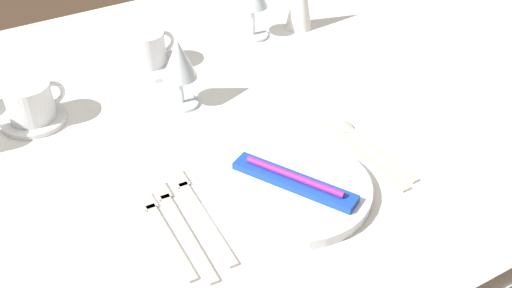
% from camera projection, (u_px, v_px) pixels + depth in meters
% --- Properties ---
extents(dining_table, '(1.80, 1.11, 0.74)m').
position_uv_depth(dining_table, '(224.00, 145.00, 1.24)').
color(dining_table, white).
rests_on(dining_table, ground).
extents(dinner_plate, '(0.25, 0.25, 0.02)m').
position_uv_depth(dinner_plate, '(294.00, 189.00, 1.00)').
color(dinner_plate, white).
rests_on(dinner_plate, dining_table).
extents(toothbrush_package, '(0.13, 0.20, 0.02)m').
position_uv_depth(toothbrush_package, '(294.00, 181.00, 0.99)').
color(toothbrush_package, blue).
rests_on(toothbrush_package, dinner_plate).
extents(fork_outer, '(0.03, 0.23, 0.00)m').
position_uv_depth(fork_outer, '(200.00, 211.00, 0.97)').
color(fork_outer, beige).
rests_on(fork_outer, dining_table).
extents(fork_inner, '(0.03, 0.23, 0.00)m').
position_uv_depth(fork_inner, '(181.00, 225.00, 0.95)').
color(fork_inner, beige).
rests_on(fork_inner, dining_table).
extents(fork_salad, '(0.02, 0.20, 0.00)m').
position_uv_depth(fork_salad, '(164.00, 230.00, 0.94)').
color(fork_salad, beige).
rests_on(fork_salad, dining_table).
extents(dinner_knife, '(0.02, 0.22, 0.00)m').
position_uv_depth(dinner_knife, '(365.00, 156.00, 1.08)').
color(dinner_knife, beige).
rests_on(dinner_knife, dining_table).
extents(spoon_soup, '(0.03, 0.20, 0.01)m').
position_uv_depth(spoon_soup, '(365.00, 142.00, 1.11)').
color(spoon_soup, beige).
rests_on(spoon_soup, dining_table).
extents(saucer_left, '(0.14, 0.14, 0.01)m').
position_uv_depth(saucer_left, '(149.00, 65.00, 1.32)').
color(saucer_left, white).
rests_on(saucer_left, dining_table).
extents(coffee_cup_left, '(0.10, 0.08, 0.07)m').
position_uv_depth(coffee_cup_left, '(148.00, 48.00, 1.30)').
color(coffee_cup_left, white).
rests_on(coffee_cup_left, saucer_left).
extents(saucer_right, '(0.12, 0.12, 0.01)m').
position_uv_depth(saucer_right, '(34.00, 119.00, 1.16)').
color(saucer_right, white).
rests_on(saucer_right, dining_table).
extents(coffee_cup_right, '(0.11, 0.08, 0.07)m').
position_uv_depth(coffee_cup_right, '(30.00, 101.00, 1.14)').
color(coffee_cup_right, white).
rests_on(coffee_cup_right, saucer_right).
extents(wine_glass_left, '(0.07, 0.07, 0.14)m').
position_uv_depth(wine_glass_left, '(179.00, 62.00, 1.15)').
color(wine_glass_left, silver).
rests_on(wine_glass_left, dining_table).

